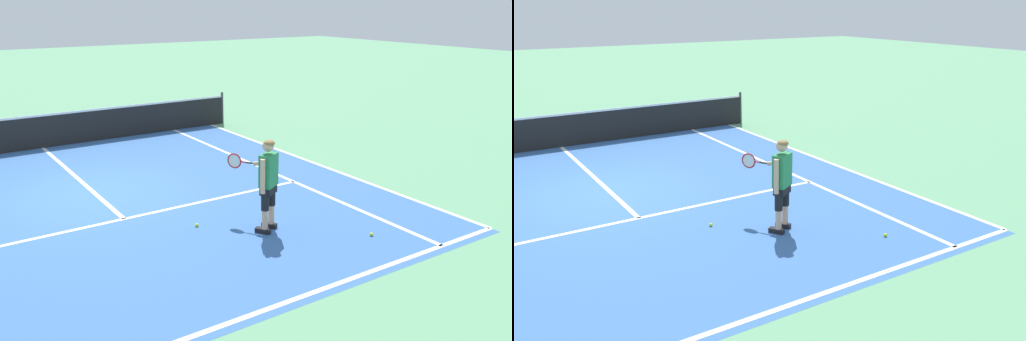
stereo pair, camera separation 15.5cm
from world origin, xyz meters
TOP-DOWN VIEW (x-y plane):
  - ground_plane at (0.00, 0.00)m, footprint 80.00×80.00m
  - court_inner_surface at (0.00, -0.65)m, footprint 10.98×10.99m
  - line_baseline at (0.00, -5.95)m, footprint 10.98×0.10m
  - line_service at (0.00, -1.75)m, footprint 8.23×0.10m
  - line_centre_service at (0.00, 1.45)m, footprint 0.10×6.40m
  - line_singles_right at (4.12, -0.65)m, footprint 0.10×10.59m
  - line_doubles_right at (5.49, -0.65)m, footprint 0.10×10.59m
  - tennis_net at (0.00, 4.65)m, footprint 11.96×0.08m
  - tennis_player at (1.99, -3.72)m, footprint 0.55×1.22m
  - tennis_ball_near_feet at (0.99, -2.86)m, footprint 0.07×0.07m
  - tennis_ball_by_baseline at (3.40, -4.97)m, footprint 0.07×0.07m

SIDE VIEW (x-z plane):
  - ground_plane at x=0.00m, z-range 0.00..0.00m
  - court_inner_surface at x=0.00m, z-range 0.00..0.00m
  - line_baseline at x=0.00m, z-range 0.00..0.01m
  - line_service at x=0.00m, z-range 0.00..0.01m
  - line_centre_service at x=0.00m, z-range 0.00..0.01m
  - line_singles_right at x=4.12m, z-range 0.00..0.01m
  - line_doubles_right at x=5.49m, z-range 0.00..0.01m
  - tennis_ball_near_feet at x=0.99m, z-range 0.00..0.07m
  - tennis_ball_by_baseline at x=3.40m, z-range 0.00..0.07m
  - tennis_net at x=0.00m, z-range -0.04..1.03m
  - tennis_player at x=1.99m, z-range 0.13..1.85m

